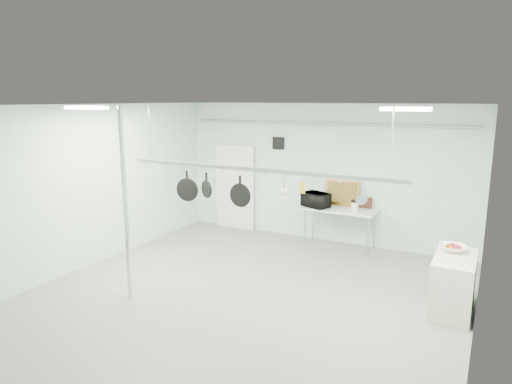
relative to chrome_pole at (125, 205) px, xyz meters
The scene contains 25 objects.
floor 2.41m from the chrome_pole, 19.44° to the left, with size 8.00×8.00×0.00m, color gray.
ceiling 2.40m from the chrome_pole, 19.44° to the left, with size 7.00×8.00×0.02m, color silver.
back_wall 4.89m from the chrome_pole, 69.68° to the left, with size 7.00×0.02×3.20m, color silver.
right_wall 5.22m from the chrome_pole, ahead, with size 0.02×8.00×3.20m, color silver.
door 4.61m from the chrome_pole, 97.53° to the left, with size 1.10×0.10×2.20m, color silver.
wall_vent 4.65m from the chrome_pole, 82.52° to the left, with size 0.30×0.04×0.30m, color black.
conduit_pipe 4.95m from the chrome_pole, 69.30° to the left, with size 0.07×0.07×6.60m, color gray.
chrome_pole is the anchor object (origin of this frame).
prep_table 4.85m from the chrome_pole, 61.29° to the left, with size 1.60×0.70×0.91m.
side_cabinet 5.37m from the chrome_pole, 22.41° to the left, with size 0.60×1.20×0.90m, color beige.
pot_rack 2.19m from the chrome_pole, 25.35° to the left, with size 4.80×0.06×1.00m.
light_panel_left 1.65m from the chrome_pole, 158.20° to the right, with size 0.65×0.30×0.05m, color white.
light_panel_right 4.55m from the chrome_pole, 16.31° to the left, with size 0.65×0.30×0.05m, color white.
microwave 4.49m from the chrome_pole, 66.57° to the left, with size 0.59×0.40×0.33m, color black.
coffee_canister 4.92m from the chrome_pole, 57.11° to the left, with size 0.16×0.16×0.20m, color silver.
painting_large 5.05m from the chrome_pole, 63.44° to the left, with size 0.78×0.05×0.58m, color #BD7D32.
painting_small 5.32m from the chrome_pole, 58.29° to the left, with size 0.30×0.04×0.25m, color black.
fruit_bowl 5.33m from the chrome_pole, 25.32° to the left, with size 0.42×0.42×0.10m, color white.
skillet_left 1.09m from the chrome_pole, 57.12° to the left, with size 0.41×0.06×0.54m, color black, non-canonical shape.
skillet_mid 1.36m from the chrome_pole, 42.37° to the left, with size 0.31×0.06×0.43m, color black, non-canonical shape.
skillet_right 1.88m from the chrome_pole, 28.78° to the left, with size 0.39×0.06×0.53m, color black, non-canonical shape.
whisk 2.59m from the chrome_pole, 20.44° to the left, with size 0.18×0.18×0.37m, color #ACACB0, non-canonical shape.
grater 2.89m from the chrome_pole, 18.30° to the left, with size 0.08×0.02×0.20m, color yellow, non-canonical shape.
saucepan 3.75m from the chrome_pole, 13.94° to the left, with size 0.14×0.09×0.26m, color #B5B5BA, non-canonical shape.
fruit_cluster 5.33m from the chrome_pole, 25.32° to the left, with size 0.24×0.24×0.09m, color #A1110E, non-canonical shape.
Camera 1 is at (3.55, -5.98, 3.30)m, focal length 32.00 mm.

